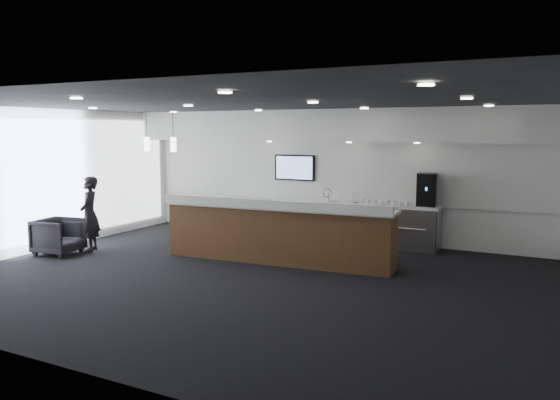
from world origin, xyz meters
The scene contains 26 objects.
ground centered at (0.00, 0.00, 0.00)m, with size 10.00×10.00×0.00m, color black.
ceiling centered at (0.00, 0.00, 3.00)m, with size 10.00×8.00×0.02m, color black.
back_wall centered at (0.00, 4.00, 1.50)m, with size 10.00×0.02×3.00m, color white.
left_wall centered at (-5.00, 0.00, 1.50)m, with size 0.02×8.00×3.00m, color white.
soffit_bulkhead centered at (0.00, 3.55, 2.65)m, with size 10.00×0.90×0.70m, color silver.
alcove_panel centered at (0.00, 3.97, 1.60)m, with size 9.80×0.06×1.40m, color silver.
window_blinds_wall centered at (-4.96, 0.00, 1.50)m, with size 0.04×7.36×2.55m, color silver.
back_credenza centered at (0.00, 3.64, 0.48)m, with size 5.06×0.66×0.95m.
wall_tv centered at (-1.00, 3.91, 1.65)m, with size 1.05×0.08×0.62m.
pendant_left centered at (-2.40, 0.80, 2.25)m, with size 0.12×0.12×0.30m, color #F4E1BE.
pendant_right centered at (-3.10, 0.80, 2.25)m, with size 0.12×0.12×0.30m, color #F4E1BE.
ceiling_can_lights centered at (0.00, 0.00, 2.97)m, with size 7.00×5.00×0.02m, color white, non-canonical shape.
service_counter centered at (-0.09, 1.27, 0.58)m, with size 4.64×1.10×1.49m.
coffee_machine centered at (2.20, 3.70, 1.30)m, with size 0.46×0.56×0.70m.
info_sign_left centered at (0.19, 3.52, 1.06)m, with size 0.16×0.02×0.22m, color white.
info_sign_right centered at (0.67, 3.56, 1.06)m, with size 0.17×0.02×0.22m, color white.
armchair centered at (-4.40, -0.20, 0.38)m, with size 0.80×0.83×0.75m, color black.
lounge_guest centered at (-4.06, 0.33, 0.79)m, with size 0.58×0.38×1.58m, color black.
cup_0 centered at (1.83, 3.54, 1.00)m, with size 0.11×0.11×0.10m, color white.
cup_1 centered at (1.69, 3.54, 1.00)m, with size 0.11×0.11×0.10m, color white.
cup_2 centered at (1.55, 3.54, 1.00)m, with size 0.11×0.11×0.10m, color white.
cup_3 centered at (1.41, 3.54, 1.00)m, with size 0.11×0.11×0.10m, color white.
cup_4 centered at (1.27, 3.54, 1.00)m, with size 0.11×0.11×0.10m, color white.
cup_5 centered at (1.13, 3.54, 1.00)m, with size 0.11×0.11×0.10m, color white.
cup_6 centered at (0.99, 3.54, 1.00)m, with size 0.11×0.11×0.10m, color white.
cup_7 centered at (0.85, 3.54, 1.00)m, with size 0.11×0.11×0.10m, color white.
Camera 1 is at (4.71, -7.90, 2.53)m, focal length 35.00 mm.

